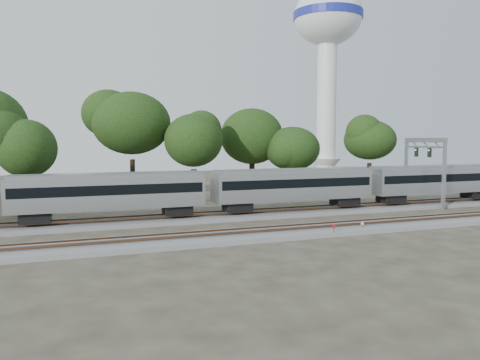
# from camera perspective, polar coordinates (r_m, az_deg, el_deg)

# --- Properties ---
(ground) EXTENTS (160.00, 160.00, 0.00)m
(ground) POSITION_cam_1_polar(r_m,az_deg,el_deg) (44.33, 0.88, -5.89)
(ground) COLOR #383328
(ground) RESTS_ON ground
(track_far) EXTENTS (160.00, 5.00, 0.73)m
(track_far) POSITION_cam_1_polar(r_m,az_deg,el_deg) (49.85, -1.61, -4.43)
(track_far) COLOR slate
(track_far) RESTS_ON ground
(track_near) EXTENTS (160.00, 5.00, 0.73)m
(track_near) POSITION_cam_1_polar(r_m,az_deg,el_deg) (40.66, 2.92, -6.59)
(track_near) COLOR slate
(track_near) RESTS_ON ground
(train) EXTENTS (115.59, 3.31, 4.87)m
(train) POSITION_cam_1_polar(r_m,az_deg,el_deg) (57.68, 15.52, -0.18)
(train) COLOR #B0B3B8
(train) RESTS_ON ground
(switch_stand_red) EXTENTS (0.33, 0.14, 1.08)m
(switch_stand_red) POSITION_cam_1_polar(r_m,az_deg,el_deg) (41.07, 11.37, -5.87)
(switch_stand_red) COLOR #512D19
(switch_stand_red) RESTS_ON ground
(switch_stand_white) EXTENTS (0.29, 0.06, 0.90)m
(switch_stand_white) POSITION_cam_1_polar(r_m,az_deg,el_deg) (43.86, 14.69, -5.40)
(switch_stand_white) COLOR #512D19
(switch_stand_white) RESTS_ON ground
(switch_lever) EXTENTS (0.51, 0.32, 0.30)m
(switch_lever) POSITION_cam_1_polar(r_m,az_deg,el_deg) (41.87, 10.25, -6.40)
(switch_lever) COLOR #512D19
(switch_lever) RESTS_ON ground
(water_tower) EXTENTS (14.78, 14.78, 40.92)m
(water_tower) POSITION_cam_1_polar(r_m,az_deg,el_deg) (106.76, 10.63, 16.76)
(water_tower) COLOR silver
(water_tower) RESTS_ON ground
(signal_gantry) EXTENTS (0.59, 7.03, 8.55)m
(signal_gantry) POSITION_cam_1_polar(r_m,az_deg,el_deg) (62.52, 21.56, 2.68)
(signal_gantry) COLOR gray
(signal_gantry) RESTS_ON ground
(tree_2) EXTENTS (7.45, 7.45, 10.50)m
(tree_2) POSITION_cam_1_polar(r_m,az_deg,el_deg) (57.90, -24.60, 3.49)
(tree_2) COLOR black
(tree_2) RESTS_ON ground
(tree_3) EXTENTS (10.68, 10.68, 15.06)m
(tree_3) POSITION_cam_1_polar(r_m,az_deg,el_deg) (65.02, -13.07, 6.74)
(tree_3) COLOR black
(tree_3) RESTS_ON ground
(tree_4) EXTENTS (8.34, 8.34, 11.76)m
(tree_4) POSITION_cam_1_polar(r_m,az_deg,el_deg) (61.86, -5.69, 4.80)
(tree_4) COLOR black
(tree_4) RESTS_ON ground
(tree_5) EXTENTS (8.94, 8.94, 12.60)m
(tree_5) POSITION_cam_1_polar(r_m,az_deg,el_deg) (69.70, 1.47, 5.33)
(tree_5) COLOR black
(tree_5) RESTS_ON ground
(tree_6) EXTENTS (7.10, 7.10, 10.01)m
(tree_6) POSITION_cam_1_polar(r_m,az_deg,el_deg) (68.77, 6.39, 3.79)
(tree_6) COLOR black
(tree_6) RESTS_ON ground
(tree_7) EXTENTS (8.38, 8.38, 11.82)m
(tree_7) POSITION_cam_1_polar(r_m,az_deg,el_deg) (80.69, 15.55, 4.71)
(tree_7) COLOR black
(tree_7) RESTS_ON ground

